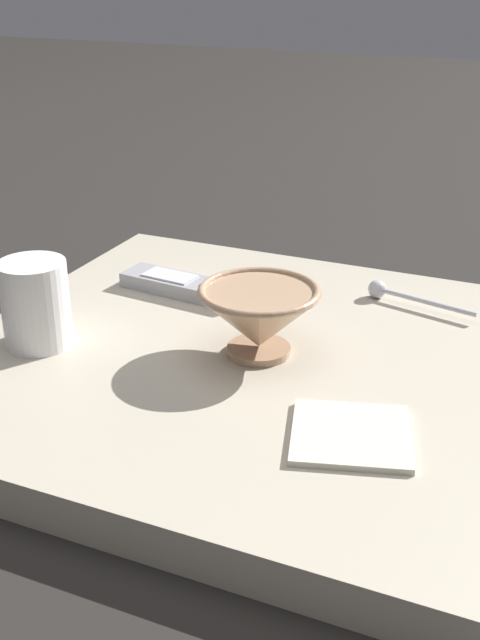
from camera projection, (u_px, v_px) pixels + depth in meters
name	position (u px, v px, depth m)	size (l,w,h in m)	color
ground_plane	(245.00, 384.00, 0.89)	(6.00, 6.00, 0.00)	black
table	(245.00, 367.00, 0.89)	(0.61, 0.59, 0.04)	#B7AD99
cereal_bowl	(260.00, 316.00, 0.86)	(0.13, 0.13, 0.08)	tan
coffee_mug	(35.00, 304.00, 0.87)	(0.07, 0.07, 0.10)	white
teaspoon	(391.00, 292.00, 1.00)	(0.14, 0.04, 0.02)	silver
tv_remote_near	(184.00, 286.00, 1.02)	(0.17, 0.06, 0.02)	#9E9EA3
folded_napkin	(351.00, 435.00, 0.72)	(0.13, 0.13, 0.01)	beige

